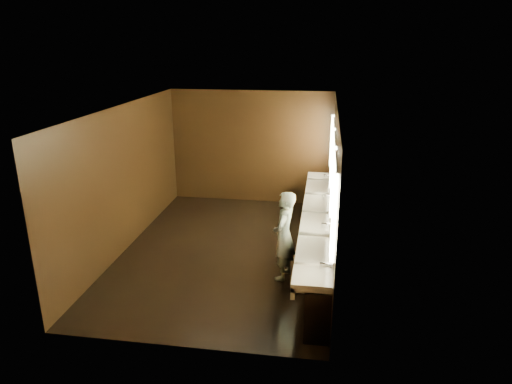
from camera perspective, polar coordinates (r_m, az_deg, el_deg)
floor at (r=9.10m, az=-3.64°, el=-7.30°), size 6.00×6.00×0.00m
ceiling at (r=8.27m, az=-4.04°, el=10.44°), size 4.00×6.00×0.02m
wall_back at (r=11.42m, az=-0.61°, el=5.62°), size 4.00×0.02×2.80m
wall_front at (r=5.89m, az=-10.11°, el=-7.57°), size 4.00×0.02×2.80m
wall_left at (r=9.21m, az=-16.09°, el=1.66°), size 0.02×6.00×2.80m
wall_right at (r=8.39m, az=9.64°, el=0.51°), size 0.02×6.00×2.80m
sink_counter at (r=8.71m, az=7.95°, el=-5.09°), size 0.55×5.40×1.01m
mirror_band at (r=8.29m, az=9.63°, el=2.82°), size 0.06×5.03×1.15m
person at (r=7.81m, az=3.52°, el=-5.47°), size 0.49×0.64×1.57m
trash_bin at (r=8.08m, az=6.20°, el=-8.81°), size 0.35×0.35×0.53m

